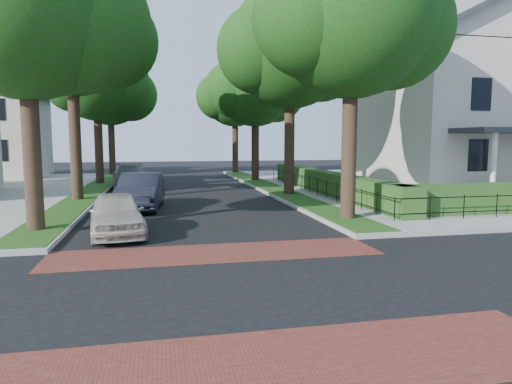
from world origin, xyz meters
The scene contains 20 objects.
ground centered at (0.00, 0.00, 0.00)m, with size 120.00×120.00×0.00m, color black.
sidewalk_ne centered at (19.50, 19.00, 0.07)m, with size 30.00×30.00×0.15m, color gray.
crosswalk_far centered at (0.00, 3.20, 0.01)m, with size 9.00×2.20×0.01m, color maroon.
crosswalk_near centered at (0.00, -3.20, 0.01)m, with size 9.00×2.20×0.01m, color maroon.
grass_strip_ne centered at (5.40, 19.10, 0.16)m, with size 1.60×29.80×0.02m, color #244D16.
grass_strip_nw centered at (-5.40, 19.10, 0.16)m, with size 1.60×29.80×0.02m, color #244D16.
tree_right_near centered at (5.60, 7.24, 7.63)m, with size 7.75×6.67×10.66m.
tree_right_mid centered at (5.61, 15.25, 7.99)m, with size 8.25×7.09×11.22m.
tree_right_far centered at (5.60, 24.22, 6.91)m, with size 7.25×6.23×9.74m.
tree_right_back centered at (5.60, 33.23, 7.27)m, with size 7.50×6.45×10.20m.
tree_left_near centered at (-5.40, 7.23, 7.27)m, with size 7.50×6.45×10.20m.
tree_left_mid centered at (-5.39, 15.24, 8.34)m, with size 8.00×6.88×11.48m.
tree_left_far centered at (-5.40, 24.22, 7.12)m, with size 7.00×6.02×9.86m.
tree_left_back centered at (-5.40, 33.24, 7.41)m, with size 7.75×6.66×10.44m.
hedge_main_road centered at (7.70, 15.00, 0.75)m, with size 1.00×18.00×1.20m, color #224718.
fence_main_road centered at (6.90, 15.00, 0.60)m, with size 0.06×18.00×0.90m, color black, non-canonical shape.
house_victorian centered at (17.51, 15.92, 6.02)m, with size 13.00×13.05×12.48m.
parked_car_front centered at (-2.87, 6.33, 0.70)m, with size 1.66×4.13×1.41m, color beige.
parked_car_middle centered at (-2.30, 11.99, 0.81)m, with size 1.71×4.92×1.62m, color black.
parked_car_rear centered at (-3.26, 20.79, 0.78)m, with size 2.19×5.39×1.57m, color slate.
Camera 1 is at (-1.47, -9.02, 3.08)m, focal length 32.00 mm.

